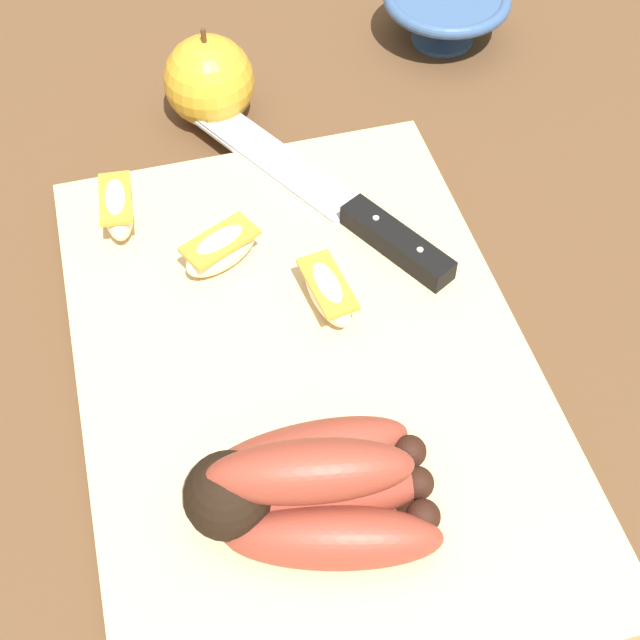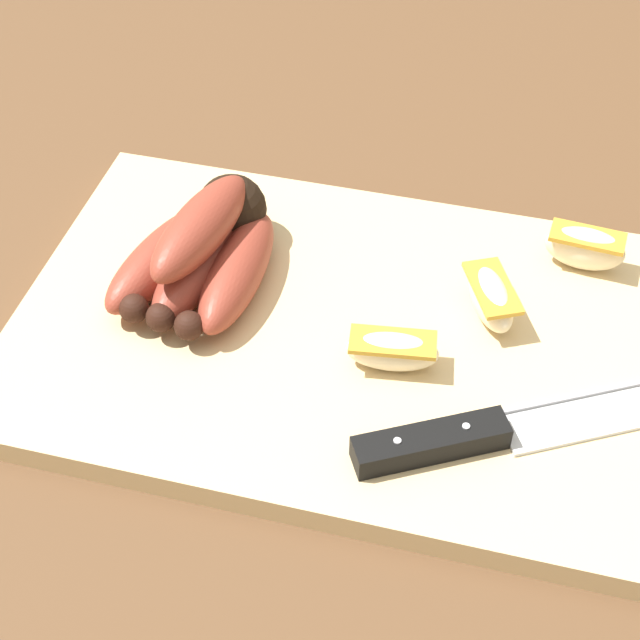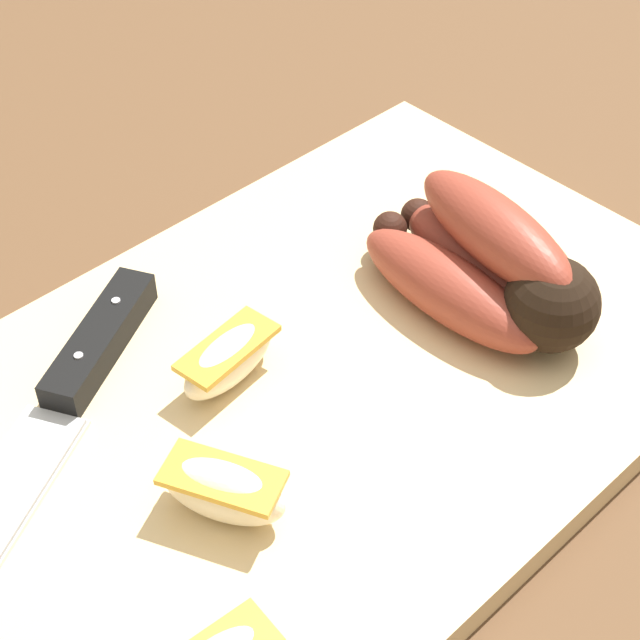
% 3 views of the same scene
% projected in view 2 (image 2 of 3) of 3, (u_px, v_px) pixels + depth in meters
% --- Properties ---
extents(ground_plane, '(6.00, 6.00, 0.00)m').
position_uv_depth(ground_plane, '(354.00, 330.00, 0.73)').
color(ground_plane, brown).
extents(cutting_board, '(0.45, 0.31, 0.02)m').
position_uv_depth(cutting_board, '(333.00, 335.00, 0.71)').
color(cutting_board, '#DBBC84').
rests_on(cutting_board, ground_plane).
extents(banana_bunch, '(0.11, 0.15, 0.07)m').
position_uv_depth(banana_bunch, '(204.00, 249.00, 0.72)').
color(banana_bunch, black).
rests_on(banana_bunch, cutting_board).
extents(chefs_knife, '(0.26, 0.16, 0.02)m').
position_uv_depth(chefs_knife, '(502.00, 429.00, 0.63)').
color(chefs_knife, silver).
rests_on(chefs_knife, cutting_board).
extents(apple_wedge_near, '(0.06, 0.03, 0.04)m').
position_uv_depth(apple_wedge_near, '(585.00, 248.00, 0.73)').
color(apple_wedge_near, '#F4E5C1').
rests_on(apple_wedge_near, cutting_board).
extents(apple_wedge_middle, '(0.05, 0.07, 0.03)m').
position_uv_depth(apple_wedge_middle, '(491.00, 298.00, 0.70)').
color(apple_wedge_middle, '#F4E5C1').
rests_on(apple_wedge_middle, cutting_board).
extents(apple_wedge_far, '(0.07, 0.03, 0.03)m').
position_uv_depth(apple_wedge_far, '(392.00, 351.00, 0.66)').
color(apple_wedge_far, '#F4E5C1').
rests_on(apple_wedge_far, cutting_board).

